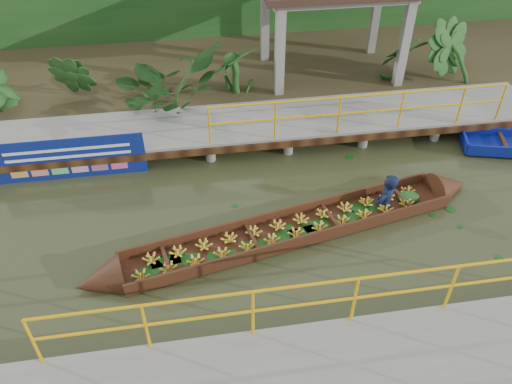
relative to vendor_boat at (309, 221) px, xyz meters
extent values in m
plane|color=#2F371B|center=(-0.84, 0.19, -0.24)|extent=(80.00, 80.00, 0.00)
cube|color=#2F2717|center=(-0.84, 7.69, -0.02)|extent=(30.00, 8.00, 0.45)
cube|color=gray|center=(-0.84, 3.69, 0.26)|extent=(16.00, 2.00, 0.15)
cube|color=black|center=(-0.84, 2.69, 0.18)|extent=(16.00, 0.12, 0.18)
cylinder|color=#FFB80D|center=(1.91, 2.74, 1.33)|extent=(7.50, 0.05, 0.05)
cylinder|color=#FFB80D|center=(1.91, 2.74, 0.88)|extent=(7.50, 0.05, 0.05)
cylinder|color=#FFB80D|center=(1.91, 2.74, 0.83)|extent=(0.05, 0.05, 1.00)
cylinder|color=gray|center=(-6.84, 2.89, -0.02)|extent=(0.24, 0.24, 0.55)
cylinder|color=gray|center=(-6.84, 4.49, -0.02)|extent=(0.24, 0.24, 0.55)
cylinder|color=gray|center=(-4.84, 2.89, -0.02)|extent=(0.24, 0.24, 0.55)
cylinder|color=gray|center=(-4.84, 4.49, -0.02)|extent=(0.24, 0.24, 0.55)
cylinder|color=gray|center=(-2.84, 2.89, -0.02)|extent=(0.24, 0.24, 0.55)
cylinder|color=gray|center=(-2.84, 4.49, -0.02)|extent=(0.24, 0.24, 0.55)
cylinder|color=gray|center=(-0.84, 2.89, -0.02)|extent=(0.24, 0.24, 0.55)
cylinder|color=gray|center=(-0.84, 4.49, -0.02)|extent=(0.24, 0.24, 0.55)
cylinder|color=gray|center=(1.16, 2.89, -0.02)|extent=(0.24, 0.24, 0.55)
cylinder|color=gray|center=(1.16, 4.49, -0.02)|extent=(0.24, 0.24, 0.55)
cylinder|color=gray|center=(3.16, 2.89, -0.02)|extent=(0.24, 0.24, 0.55)
cylinder|color=gray|center=(3.16, 4.49, -0.02)|extent=(0.24, 0.24, 0.55)
cylinder|color=gray|center=(5.16, 2.89, -0.02)|extent=(0.24, 0.24, 0.55)
cylinder|color=gray|center=(5.16, 4.49, -0.02)|extent=(0.24, 0.24, 0.55)
cylinder|color=gray|center=(-0.84, 2.89, -0.02)|extent=(0.24, 0.24, 0.55)
cylinder|color=#FFB80D|center=(0.16, -2.86, 1.41)|extent=(10.00, 0.05, 0.05)
cylinder|color=#FFB80D|center=(0.16, -2.86, 0.96)|extent=(10.00, 0.05, 0.05)
cylinder|color=#FFB80D|center=(0.16, -2.86, 0.91)|extent=(0.05, 0.05, 1.00)
cube|color=gray|center=(0.36, 5.29, 1.36)|extent=(0.25, 0.25, 2.80)
cube|color=gray|center=(3.96, 5.29, 1.36)|extent=(0.25, 0.25, 2.80)
cube|color=gray|center=(0.36, 7.69, 1.36)|extent=(0.25, 0.25, 2.80)
cube|color=gray|center=(3.96, 7.69, 1.36)|extent=(0.25, 0.25, 2.80)
cube|color=#381A0F|center=(-0.37, -0.08, -0.19)|extent=(7.21, 2.37, 0.05)
cube|color=#381A0F|center=(-0.47, 0.36, -0.06)|extent=(7.04, 1.55, 0.31)
cube|color=#381A0F|center=(-0.28, -0.52, -0.06)|extent=(7.04, 1.55, 0.31)
cone|color=#381A0F|center=(-4.28, -0.91, -0.12)|extent=(1.06, 1.03, 0.86)
cone|color=#381A0F|center=(3.53, 0.75, -0.12)|extent=(1.06, 1.03, 0.86)
ellipsoid|color=#164619|center=(2.43, 0.52, -0.10)|extent=(0.57, 0.49, 0.23)
imported|color=black|center=(1.82, 0.39, 0.68)|extent=(0.73, 0.69, 1.68)
cube|color=navy|center=(4.72, 2.43, -0.03)|extent=(0.30, 0.88, 0.30)
cube|color=black|center=(5.68, 2.17, 0.01)|extent=(0.33, 0.89, 0.05)
cube|color=navy|center=(-5.18, 2.67, 0.31)|extent=(3.53, 0.03, 1.10)
cube|color=white|center=(-5.18, 2.65, 0.58)|extent=(2.87, 0.01, 0.07)
cube|color=white|center=(-5.18, 2.65, 0.38)|extent=(2.87, 0.01, 0.07)
imported|color=#164619|center=(-5.34, 5.49, 0.99)|extent=(1.26, 1.26, 1.57)
imported|color=#164619|center=(-2.84, 5.49, 0.99)|extent=(1.26, 1.26, 1.57)
imported|color=#164619|center=(-0.84, 5.49, 0.99)|extent=(1.26, 1.26, 1.57)
imported|color=#164619|center=(4.16, 5.49, 0.99)|extent=(1.26, 1.26, 1.57)
imported|color=#164619|center=(5.66, 5.49, 0.99)|extent=(1.26, 1.26, 1.57)
camera|label=1|loc=(-2.33, -7.52, 7.09)|focal=35.00mm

